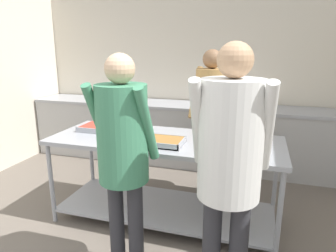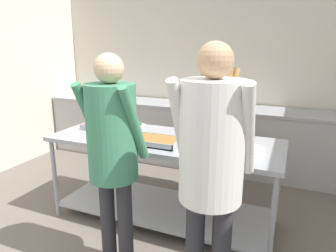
{
  "view_description": "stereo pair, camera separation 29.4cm",
  "coord_description": "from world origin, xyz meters",
  "px_view_note": "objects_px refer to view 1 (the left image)",
  "views": [
    {
      "loc": [
        0.97,
        -1.07,
        1.71
      ],
      "look_at": [
        0.13,
        1.64,
        0.96
      ],
      "focal_mm": 32.0,
      "sensor_mm": 36.0,
      "label": 1
    },
    {
      "loc": [
        1.25,
        -0.97,
        1.71
      ],
      "look_at": [
        0.13,
        1.64,
        0.96
      ],
      "focal_mm": 32.0,
      "sensor_mm": 36.0,
      "label": 2
    }
  ],
  "objects_px": {
    "serving_tray_vegetables": "(157,141)",
    "water_bottle": "(224,98)",
    "guest_serving_left": "(230,155)",
    "plate_stack": "(252,148)",
    "guest_serving_right": "(123,145)",
    "serving_tray_roast": "(102,128)",
    "sauce_pan": "(214,135)",
    "cook_behind_counter": "(210,108)",
    "broccoli_bowl": "(134,127)"
  },
  "relations": [
    {
      "from": "serving_tray_roast",
      "to": "cook_behind_counter",
      "type": "bearing_deg",
      "value": 29.93
    },
    {
      "from": "sauce_pan",
      "to": "guest_serving_right",
      "type": "bearing_deg",
      "value": -120.29
    },
    {
      "from": "guest_serving_left",
      "to": "cook_behind_counter",
      "type": "xyz_separation_m",
      "value": [
        -0.37,
        1.56,
        -0.03
      ]
    },
    {
      "from": "serving_tray_vegetables",
      "to": "water_bottle",
      "type": "distance_m",
      "value": 1.72
    },
    {
      "from": "serving_tray_vegetables",
      "to": "plate_stack",
      "type": "bearing_deg",
      "value": 4.44
    },
    {
      "from": "serving_tray_vegetables",
      "to": "guest_serving_right",
      "type": "xyz_separation_m",
      "value": [
        -0.05,
        -0.59,
        0.15
      ]
    },
    {
      "from": "guest_serving_right",
      "to": "cook_behind_counter",
      "type": "relative_size",
      "value": 0.99
    },
    {
      "from": "sauce_pan",
      "to": "serving_tray_roast",
      "type": "bearing_deg",
      "value": -178.06
    },
    {
      "from": "guest_serving_left",
      "to": "guest_serving_right",
      "type": "distance_m",
      "value": 0.77
    },
    {
      "from": "guest_serving_right",
      "to": "cook_behind_counter",
      "type": "distance_m",
      "value": 1.51
    },
    {
      "from": "sauce_pan",
      "to": "guest_serving_right",
      "type": "distance_m",
      "value": 1.05
    },
    {
      "from": "broccoli_bowl",
      "to": "water_bottle",
      "type": "distance_m",
      "value": 1.53
    },
    {
      "from": "sauce_pan",
      "to": "guest_serving_right",
      "type": "xyz_separation_m",
      "value": [
        -0.52,
        -0.9,
        0.13
      ]
    },
    {
      "from": "plate_stack",
      "to": "sauce_pan",
      "type": "bearing_deg",
      "value": 146.14
    },
    {
      "from": "broccoli_bowl",
      "to": "water_bottle",
      "type": "height_order",
      "value": "water_bottle"
    },
    {
      "from": "serving_tray_vegetables",
      "to": "guest_serving_left",
      "type": "relative_size",
      "value": 0.28
    },
    {
      "from": "sauce_pan",
      "to": "plate_stack",
      "type": "height_order",
      "value": "sauce_pan"
    },
    {
      "from": "guest_serving_right",
      "to": "water_bottle",
      "type": "distance_m",
      "value": 2.31
    },
    {
      "from": "plate_stack",
      "to": "cook_behind_counter",
      "type": "height_order",
      "value": "cook_behind_counter"
    },
    {
      "from": "guest_serving_right",
      "to": "cook_behind_counter",
      "type": "xyz_separation_m",
      "value": [
        0.39,
        1.46,
        0.02
      ]
    },
    {
      "from": "guest_serving_right",
      "to": "broccoli_bowl",
      "type": "bearing_deg",
      "value": 108.78
    },
    {
      "from": "serving_tray_vegetables",
      "to": "water_bottle",
      "type": "relative_size",
      "value": 1.73
    },
    {
      "from": "serving_tray_vegetables",
      "to": "guest_serving_right",
      "type": "height_order",
      "value": "guest_serving_right"
    },
    {
      "from": "guest_serving_left",
      "to": "serving_tray_vegetables",
      "type": "bearing_deg",
      "value": 135.96
    },
    {
      "from": "serving_tray_vegetables",
      "to": "sauce_pan",
      "type": "bearing_deg",
      "value": 32.99
    },
    {
      "from": "plate_stack",
      "to": "guest_serving_left",
      "type": "distance_m",
      "value": 0.79
    },
    {
      "from": "serving_tray_roast",
      "to": "plate_stack",
      "type": "relative_size",
      "value": 1.59
    },
    {
      "from": "broccoli_bowl",
      "to": "serving_tray_vegetables",
      "type": "relative_size",
      "value": 0.4
    },
    {
      "from": "plate_stack",
      "to": "guest_serving_left",
      "type": "height_order",
      "value": "guest_serving_left"
    },
    {
      "from": "serving_tray_vegetables",
      "to": "sauce_pan",
      "type": "height_order",
      "value": "sauce_pan"
    },
    {
      "from": "plate_stack",
      "to": "guest_serving_left",
      "type": "xyz_separation_m",
      "value": [
        -0.12,
        -0.75,
        0.19
      ]
    },
    {
      "from": "serving_tray_vegetables",
      "to": "water_bottle",
      "type": "height_order",
      "value": "water_bottle"
    },
    {
      "from": "serving_tray_vegetables",
      "to": "plate_stack",
      "type": "distance_m",
      "value": 0.83
    },
    {
      "from": "serving_tray_roast",
      "to": "sauce_pan",
      "type": "relative_size",
      "value": 1.09
    },
    {
      "from": "guest_serving_left",
      "to": "guest_serving_right",
      "type": "xyz_separation_m",
      "value": [
        -0.76,
        0.1,
        -0.04
      ]
    },
    {
      "from": "serving_tray_roast",
      "to": "broccoli_bowl",
      "type": "distance_m",
      "value": 0.35
    },
    {
      "from": "broccoli_bowl",
      "to": "guest_serving_left",
      "type": "distance_m",
      "value": 1.51
    },
    {
      "from": "serving_tray_vegetables",
      "to": "plate_stack",
      "type": "height_order",
      "value": "serving_tray_vegetables"
    },
    {
      "from": "plate_stack",
      "to": "guest_serving_right",
      "type": "height_order",
      "value": "guest_serving_right"
    },
    {
      "from": "guest_serving_right",
      "to": "guest_serving_left",
      "type": "bearing_deg",
      "value": -7.19
    },
    {
      "from": "serving_tray_vegetables",
      "to": "water_bottle",
      "type": "bearing_deg",
      "value": 76.83
    },
    {
      "from": "sauce_pan",
      "to": "cook_behind_counter",
      "type": "distance_m",
      "value": 0.6
    },
    {
      "from": "broccoli_bowl",
      "to": "cook_behind_counter",
      "type": "relative_size",
      "value": 0.11
    },
    {
      "from": "guest_serving_left",
      "to": "plate_stack",
      "type": "bearing_deg",
      "value": 80.91
    },
    {
      "from": "broccoli_bowl",
      "to": "water_bottle",
      "type": "xyz_separation_m",
      "value": [
        0.77,
        1.32,
        0.13
      ]
    },
    {
      "from": "broccoli_bowl",
      "to": "guest_serving_right",
      "type": "distance_m",
      "value": 1.01
    },
    {
      "from": "serving_tray_roast",
      "to": "sauce_pan",
      "type": "xyz_separation_m",
      "value": [
        1.18,
        0.04,
        0.02
      ]
    },
    {
      "from": "serving_tray_roast",
      "to": "plate_stack",
      "type": "bearing_deg",
      "value": -7.43
    },
    {
      "from": "broccoli_bowl",
      "to": "serving_tray_vegetables",
      "type": "xyz_separation_m",
      "value": [
        0.37,
        -0.35,
        -0.01
      ]
    },
    {
      "from": "guest_serving_left",
      "to": "water_bottle",
      "type": "distance_m",
      "value": 2.38
    }
  ]
}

